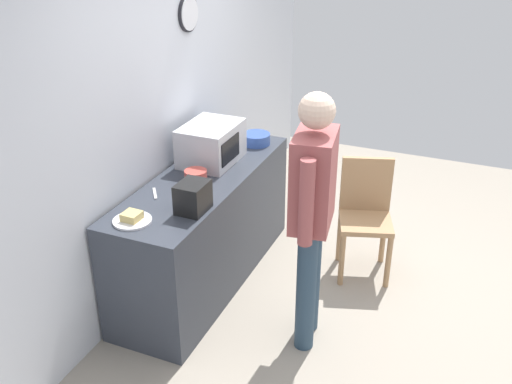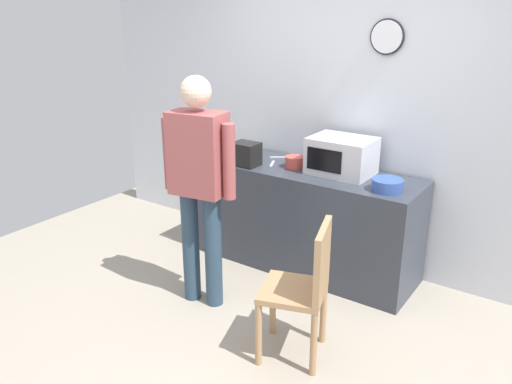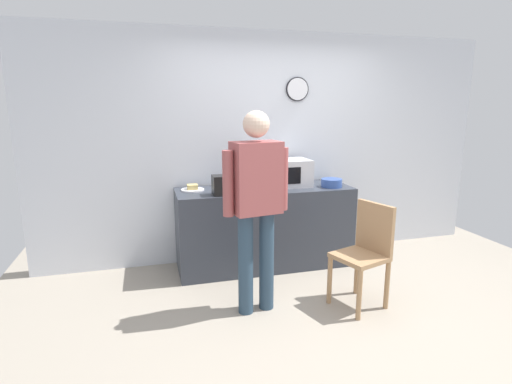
{
  "view_description": "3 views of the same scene",
  "coord_description": "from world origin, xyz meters",
  "px_view_note": "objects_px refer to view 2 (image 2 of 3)",
  "views": [
    {
      "loc": [
        -3.64,
        -0.65,
        2.72
      ],
      "look_at": [
        -0.37,
        0.72,
        0.94
      ],
      "focal_mm": 40.91,
      "sensor_mm": 36.0,
      "label": 1
    },
    {
      "loc": [
        1.81,
        -2.44,
        2.21
      ],
      "look_at": [
        -0.37,
        0.71,
        0.81
      ],
      "focal_mm": 36.41,
      "sensor_mm": 36.0,
      "label": 2
    },
    {
      "loc": [
        -1.43,
        -2.9,
        1.8
      ],
      "look_at": [
        -0.42,
        0.76,
        0.96
      ],
      "focal_mm": 28.16,
      "sensor_mm": 36.0,
      "label": 3
    }
  ],
  "objects_px": {
    "toaster": "(246,154)",
    "spoon_utensil": "(279,157)",
    "sandwich_plate": "(240,151)",
    "cereal_bowl": "(387,185)",
    "fork_utensil": "(272,164)",
    "person_standing": "(199,176)",
    "wooden_chair": "(305,285)",
    "salad_bowl": "(294,162)",
    "microwave": "(342,156)"
  },
  "relations": [
    {
      "from": "fork_utensil",
      "to": "sandwich_plate",
      "type": "bearing_deg",
      "value": 163.55
    },
    {
      "from": "sandwich_plate",
      "to": "person_standing",
      "type": "distance_m",
      "value": 1.14
    },
    {
      "from": "person_standing",
      "to": "wooden_chair",
      "type": "distance_m",
      "value": 1.11
    },
    {
      "from": "spoon_utensil",
      "to": "wooden_chair",
      "type": "bearing_deg",
      "value": -51.85
    },
    {
      "from": "fork_utensil",
      "to": "cereal_bowl",
      "type": "bearing_deg",
      "value": -4.4
    },
    {
      "from": "sandwich_plate",
      "to": "cereal_bowl",
      "type": "height_order",
      "value": "cereal_bowl"
    },
    {
      "from": "salad_bowl",
      "to": "spoon_utensil",
      "type": "distance_m",
      "value": 0.33
    },
    {
      "from": "microwave",
      "to": "wooden_chair",
      "type": "xyz_separation_m",
      "value": [
        0.34,
        -1.17,
        -0.52
      ]
    },
    {
      "from": "sandwich_plate",
      "to": "spoon_utensil",
      "type": "distance_m",
      "value": 0.4
    },
    {
      "from": "sandwich_plate",
      "to": "spoon_utensil",
      "type": "bearing_deg",
      "value": 10.87
    },
    {
      "from": "cereal_bowl",
      "to": "toaster",
      "type": "height_order",
      "value": "toaster"
    },
    {
      "from": "spoon_utensil",
      "to": "sandwich_plate",
      "type": "bearing_deg",
      "value": -169.13
    },
    {
      "from": "sandwich_plate",
      "to": "salad_bowl",
      "type": "xyz_separation_m",
      "value": [
        0.66,
        -0.11,
        0.03
      ]
    },
    {
      "from": "fork_utensil",
      "to": "person_standing",
      "type": "bearing_deg",
      "value": -92.13
    },
    {
      "from": "toaster",
      "to": "fork_utensil",
      "type": "relative_size",
      "value": 1.29
    },
    {
      "from": "microwave",
      "to": "spoon_utensil",
      "type": "height_order",
      "value": "microwave"
    },
    {
      "from": "salad_bowl",
      "to": "fork_utensil",
      "type": "xyz_separation_m",
      "value": [
        -0.21,
        -0.03,
        -0.05
      ]
    },
    {
      "from": "microwave",
      "to": "wooden_chair",
      "type": "distance_m",
      "value": 1.32
    },
    {
      "from": "salad_bowl",
      "to": "fork_utensil",
      "type": "relative_size",
      "value": 0.96
    },
    {
      "from": "wooden_chair",
      "to": "sandwich_plate",
      "type": "bearing_deg",
      "value": 139.23
    },
    {
      "from": "cereal_bowl",
      "to": "person_standing",
      "type": "xyz_separation_m",
      "value": [
        -1.1,
        -0.84,
        0.09
      ]
    },
    {
      "from": "sandwich_plate",
      "to": "toaster",
      "type": "relative_size",
      "value": 1.13
    },
    {
      "from": "toaster",
      "to": "spoon_utensil",
      "type": "distance_m",
      "value": 0.39
    },
    {
      "from": "sandwich_plate",
      "to": "cereal_bowl",
      "type": "bearing_deg",
      "value": -8.05
    },
    {
      "from": "toaster",
      "to": "wooden_chair",
      "type": "xyz_separation_m",
      "value": [
        1.11,
        -0.91,
        -0.47
      ]
    },
    {
      "from": "microwave",
      "to": "sandwich_plate",
      "type": "height_order",
      "value": "microwave"
    },
    {
      "from": "sandwich_plate",
      "to": "wooden_chair",
      "type": "xyz_separation_m",
      "value": [
        1.39,
        -1.2,
        -0.39
      ]
    },
    {
      "from": "spoon_utensil",
      "to": "salad_bowl",
      "type": "bearing_deg",
      "value": -34.33
    },
    {
      "from": "toaster",
      "to": "microwave",
      "type": "bearing_deg",
      "value": 18.16
    },
    {
      "from": "microwave",
      "to": "spoon_utensil",
      "type": "distance_m",
      "value": 0.69
    },
    {
      "from": "fork_utensil",
      "to": "spoon_utensil",
      "type": "distance_m",
      "value": 0.22
    },
    {
      "from": "salad_bowl",
      "to": "toaster",
      "type": "bearing_deg",
      "value": -154.28
    },
    {
      "from": "spoon_utensil",
      "to": "microwave",
      "type": "bearing_deg",
      "value": -9.36
    },
    {
      "from": "wooden_chair",
      "to": "person_standing",
      "type": "bearing_deg",
      "value": 171.5
    },
    {
      "from": "toaster",
      "to": "spoon_utensil",
      "type": "height_order",
      "value": "toaster"
    },
    {
      "from": "microwave",
      "to": "fork_utensil",
      "type": "bearing_deg",
      "value": -170.75
    },
    {
      "from": "sandwich_plate",
      "to": "wooden_chair",
      "type": "distance_m",
      "value": 1.88
    },
    {
      "from": "person_standing",
      "to": "wooden_chair",
      "type": "bearing_deg",
      "value": -8.5
    },
    {
      "from": "fork_utensil",
      "to": "wooden_chair",
      "type": "distance_m",
      "value": 1.48
    },
    {
      "from": "wooden_chair",
      "to": "cereal_bowl",
      "type": "bearing_deg",
      "value": 82.74
    },
    {
      "from": "cereal_bowl",
      "to": "spoon_utensil",
      "type": "distance_m",
      "value": 1.17
    },
    {
      "from": "sandwich_plate",
      "to": "toaster",
      "type": "height_order",
      "value": "toaster"
    },
    {
      "from": "sandwich_plate",
      "to": "salad_bowl",
      "type": "relative_size",
      "value": 1.52
    },
    {
      "from": "cereal_bowl",
      "to": "fork_utensil",
      "type": "bearing_deg",
      "value": 175.6
    },
    {
      "from": "salad_bowl",
      "to": "person_standing",
      "type": "xyz_separation_m",
      "value": [
        -0.24,
        -0.95,
        0.08
      ]
    },
    {
      "from": "cereal_bowl",
      "to": "wooden_chair",
      "type": "distance_m",
      "value": 1.08
    },
    {
      "from": "salad_bowl",
      "to": "spoon_utensil",
      "type": "height_order",
      "value": "salad_bowl"
    },
    {
      "from": "microwave",
      "to": "salad_bowl",
      "type": "height_order",
      "value": "microwave"
    },
    {
      "from": "toaster",
      "to": "person_standing",
      "type": "bearing_deg",
      "value": -80.15
    },
    {
      "from": "microwave",
      "to": "person_standing",
      "type": "height_order",
      "value": "person_standing"
    }
  ]
}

